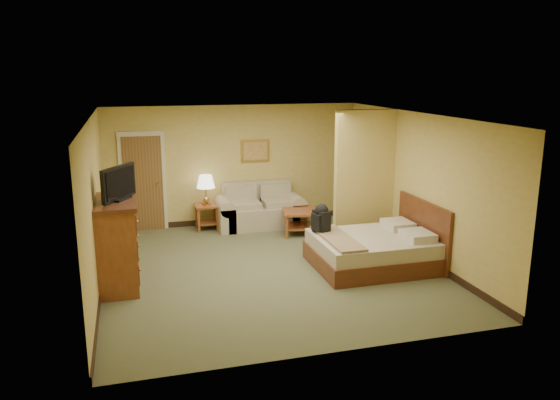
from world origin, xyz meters
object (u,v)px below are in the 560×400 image
object	(u,v)px
coffee_table	(302,217)
dresser	(116,243)
loveseat	(260,212)
bed	(376,249)

from	to	relation	value
coffee_table	dresser	bearing A→B (deg)	-152.05
loveseat	dresser	world-z (taller)	dresser
coffee_table	bed	size ratio (longest dim) A/B	0.46
loveseat	coffee_table	xyz separation A→B (m)	(0.70, -0.77, 0.05)
coffee_table	dresser	world-z (taller)	dresser
loveseat	bed	xyz separation A→B (m)	(1.35, -2.97, -0.01)
loveseat	bed	size ratio (longest dim) A/B	0.93
coffee_table	dresser	distance (m)	4.14
loveseat	bed	bearing A→B (deg)	-65.50
dresser	bed	xyz separation A→B (m)	(4.29, -0.26, -0.40)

